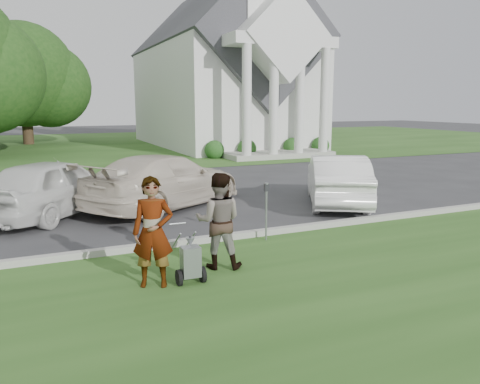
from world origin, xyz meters
TOP-DOWN VIEW (x-y plane):
  - ground at (0.00, 0.00)m, footprint 120.00×120.00m
  - grass_strip at (0.00, -3.00)m, footprint 80.00×7.00m
  - church_lawn at (0.00, 27.00)m, footprint 80.00×30.00m
  - curb at (0.00, 0.55)m, footprint 80.00×0.18m
  - church at (9.00, 23.11)m, footprint 9.19×19.00m
  - tree_back at (-4.01, 29.99)m, footprint 9.61×7.60m
  - striping_cart at (-1.51, -1.56)m, footprint 0.48×0.94m
  - person_left at (-2.09, -1.42)m, footprint 0.78×0.65m
  - person_right at (-0.79, -1.02)m, footprint 1.05×0.96m
  - parking_meter_near at (0.79, 0.18)m, footprint 0.09×0.08m
  - car_b at (-3.32, 4.63)m, footprint 4.45×4.70m
  - car_c at (-0.32, 4.45)m, footprint 5.65×4.76m
  - car_d at (4.53, 2.82)m, footprint 3.60×4.70m

SIDE VIEW (x-z plane):
  - ground at x=0.00m, z-range 0.00..0.00m
  - grass_strip at x=0.00m, z-range 0.00..0.01m
  - church_lawn at x=0.00m, z-range 0.00..0.01m
  - curb at x=0.00m, z-range 0.00..0.15m
  - striping_cart at x=-1.51m, z-range -0.06..0.81m
  - car_d at x=4.53m, z-range 0.00..1.49m
  - car_c at x=-0.32m, z-range 0.00..1.55m
  - car_b at x=-3.32m, z-range 0.00..1.58m
  - parking_meter_near at x=0.79m, z-range 0.17..1.46m
  - person_right at x=-0.79m, z-range 0.00..1.76m
  - person_left at x=-2.09m, z-range 0.00..1.82m
  - tree_back at x=-4.01m, z-range 0.28..9.17m
  - church at x=9.00m, z-range -6.11..17.99m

